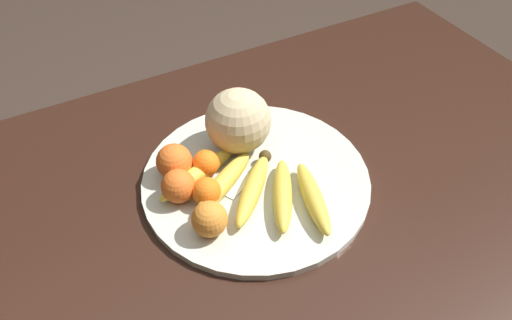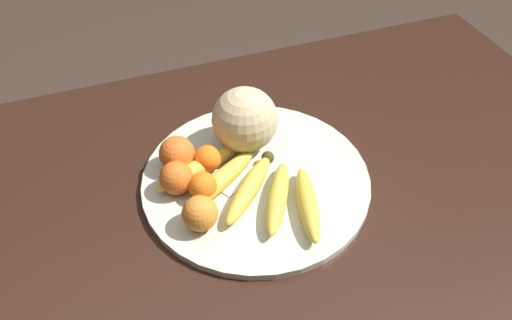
{
  "view_description": "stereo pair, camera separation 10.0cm",
  "coord_description": "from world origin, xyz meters",
  "px_view_note": "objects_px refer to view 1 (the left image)",
  "views": [
    {
      "loc": [
        0.36,
        0.58,
        1.48
      ],
      "look_at": [
        0.03,
        -0.05,
        0.78
      ],
      "focal_mm": 35.0,
      "sensor_mm": 36.0,
      "label": 1
    },
    {
      "loc": [
        0.27,
        0.62,
        1.48
      ],
      "look_at": [
        0.03,
        -0.05,
        0.78
      ],
      "focal_mm": 35.0,
      "sensor_mm": 36.0,
      "label": 2
    }
  ],
  "objects_px": {
    "kitchen_table": "(278,217)",
    "produce_tag": "(239,185)",
    "orange_back_right": "(206,163)",
    "orange_back_left": "(210,219)",
    "orange_front_right": "(207,191)",
    "fruit_bowl": "(256,179)",
    "orange_front_left": "(174,162)",
    "banana_bunch": "(253,187)",
    "melon": "(238,121)",
    "orange_mid_center": "(178,186)"
  },
  "relations": [
    {
      "from": "kitchen_table",
      "to": "melon",
      "type": "xyz_separation_m",
      "value": [
        0.02,
        -0.15,
        0.17
      ]
    },
    {
      "from": "orange_front_right",
      "to": "orange_back_left",
      "type": "height_order",
      "value": "orange_back_left"
    },
    {
      "from": "fruit_bowl",
      "to": "produce_tag",
      "type": "relative_size",
      "value": 5.93
    },
    {
      "from": "kitchen_table",
      "to": "banana_bunch",
      "type": "distance_m",
      "value": 0.13
    },
    {
      "from": "orange_mid_center",
      "to": "orange_back_left",
      "type": "bearing_deg",
      "value": 101.17
    },
    {
      "from": "kitchen_table",
      "to": "orange_front_left",
      "type": "relative_size",
      "value": 21.55
    },
    {
      "from": "produce_tag",
      "to": "orange_back_right",
      "type": "bearing_deg",
      "value": -86.06
    },
    {
      "from": "fruit_bowl",
      "to": "banana_bunch",
      "type": "xyz_separation_m",
      "value": [
        0.03,
        0.04,
        0.03
      ]
    },
    {
      "from": "melon",
      "to": "banana_bunch",
      "type": "height_order",
      "value": "melon"
    },
    {
      "from": "orange_front_left",
      "to": "orange_back_right",
      "type": "relative_size",
      "value": 1.31
    },
    {
      "from": "melon",
      "to": "orange_mid_center",
      "type": "distance_m",
      "value": 0.19
    },
    {
      "from": "orange_back_right",
      "to": "produce_tag",
      "type": "bearing_deg",
      "value": 123.11
    },
    {
      "from": "banana_bunch",
      "to": "produce_tag",
      "type": "bearing_deg",
      "value": -108.99
    },
    {
      "from": "fruit_bowl",
      "to": "orange_front_right",
      "type": "relative_size",
      "value": 8.22
    },
    {
      "from": "fruit_bowl",
      "to": "orange_front_left",
      "type": "distance_m",
      "value": 0.17
    },
    {
      "from": "banana_bunch",
      "to": "orange_back_right",
      "type": "xyz_separation_m",
      "value": [
        0.06,
        -0.1,
        0.01
      ]
    },
    {
      "from": "orange_mid_center",
      "to": "orange_back_right",
      "type": "distance_m",
      "value": 0.09
    },
    {
      "from": "melon",
      "to": "orange_back_right",
      "type": "height_order",
      "value": "melon"
    },
    {
      "from": "orange_mid_center",
      "to": "fruit_bowl",
      "type": "bearing_deg",
      "value": 172.57
    },
    {
      "from": "melon",
      "to": "banana_bunch",
      "type": "distance_m",
      "value": 0.15
    },
    {
      "from": "melon",
      "to": "orange_back_left",
      "type": "height_order",
      "value": "melon"
    },
    {
      "from": "orange_front_left",
      "to": "orange_back_right",
      "type": "xyz_separation_m",
      "value": [
        -0.06,
        0.03,
        -0.01
      ]
    },
    {
      "from": "orange_back_right",
      "to": "orange_back_left",
      "type": "bearing_deg",
      "value": 68.69
    },
    {
      "from": "fruit_bowl",
      "to": "orange_back_right",
      "type": "relative_size",
      "value": 8.35
    },
    {
      "from": "orange_front_left",
      "to": "orange_back_right",
      "type": "height_order",
      "value": "orange_front_left"
    },
    {
      "from": "orange_back_right",
      "to": "orange_front_right",
      "type": "bearing_deg",
      "value": 66.86
    },
    {
      "from": "banana_bunch",
      "to": "produce_tag",
      "type": "distance_m",
      "value": 0.04
    },
    {
      "from": "fruit_bowl",
      "to": "produce_tag",
      "type": "distance_m",
      "value": 0.04
    },
    {
      "from": "orange_back_left",
      "to": "orange_front_right",
      "type": "bearing_deg",
      "value": -109.34
    },
    {
      "from": "orange_front_right",
      "to": "orange_back_left",
      "type": "distance_m",
      "value": 0.07
    },
    {
      "from": "orange_front_right",
      "to": "banana_bunch",
      "type": "bearing_deg",
      "value": 164.65
    },
    {
      "from": "kitchen_table",
      "to": "banana_bunch",
      "type": "height_order",
      "value": "banana_bunch"
    },
    {
      "from": "kitchen_table",
      "to": "orange_mid_center",
      "type": "xyz_separation_m",
      "value": [
        0.19,
        -0.07,
        0.13
      ]
    },
    {
      "from": "kitchen_table",
      "to": "orange_front_right",
      "type": "xyz_separation_m",
      "value": [
        0.14,
        -0.04,
        0.12
      ]
    },
    {
      "from": "orange_mid_center",
      "to": "produce_tag",
      "type": "relative_size",
      "value": 0.85
    },
    {
      "from": "orange_front_right",
      "to": "produce_tag",
      "type": "distance_m",
      "value": 0.08
    },
    {
      "from": "kitchen_table",
      "to": "melon",
      "type": "relative_size",
      "value": 11.36
    },
    {
      "from": "fruit_bowl",
      "to": "banana_bunch",
      "type": "height_order",
      "value": "banana_bunch"
    },
    {
      "from": "kitchen_table",
      "to": "orange_front_right",
      "type": "relative_size",
      "value": 27.9
    },
    {
      "from": "kitchen_table",
      "to": "orange_mid_center",
      "type": "distance_m",
      "value": 0.24
    },
    {
      "from": "banana_bunch",
      "to": "orange_front_right",
      "type": "distance_m",
      "value": 0.09
    },
    {
      "from": "kitchen_table",
      "to": "orange_front_right",
      "type": "distance_m",
      "value": 0.19
    },
    {
      "from": "orange_back_left",
      "to": "orange_back_right",
      "type": "height_order",
      "value": "orange_back_left"
    },
    {
      "from": "melon",
      "to": "banana_bunch",
      "type": "relative_size",
      "value": 0.45
    },
    {
      "from": "kitchen_table",
      "to": "produce_tag",
      "type": "distance_m",
      "value": 0.13
    },
    {
      "from": "banana_bunch",
      "to": "orange_front_right",
      "type": "relative_size",
      "value": 5.49
    },
    {
      "from": "fruit_bowl",
      "to": "orange_mid_center",
      "type": "bearing_deg",
      "value": -7.43
    },
    {
      "from": "orange_front_right",
      "to": "orange_mid_center",
      "type": "bearing_deg",
      "value": -37.44
    },
    {
      "from": "kitchen_table",
      "to": "banana_bunch",
      "type": "bearing_deg",
      "value": -11.52
    },
    {
      "from": "orange_mid_center",
      "to": "kitchen_table",
      "type": "bearing_deg",
      "value": 159.65
    }
  ]
}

